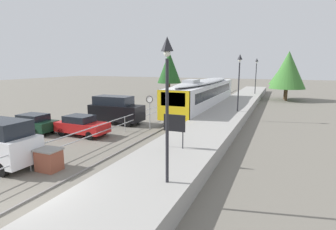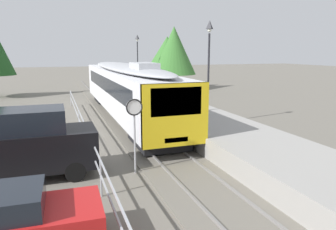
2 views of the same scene
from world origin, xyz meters
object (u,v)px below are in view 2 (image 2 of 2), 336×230
Objects in this scene: commuter_train at (126,87)px; platform_lamp_far_end at (137,50)px; platform_lamp_mid_platform at (209,49)px; parked_hatchback_red at (6,223)px; speed_limit_sign at (134,118)px; parked_van_black at (22,144)px.

commuter_train is 3.57× the size of platform_lamp_far_end.
platform_lamp_mid_platform is 14.84m from parked_hatchback_red.
platform_lamp_far_end is at bearing 90.00° from platform_lamp_mid_platform.
commuter_train is 10.16m from speed_limit_sign.
commuter_train is at bearing 79.59° from speed_limit_sign.
speed_limit_sign is (-6.15, -23.86, -2.50)m from platform_lamp_far_end.
parked_van_black is (-10.00, -5.63, -3.33)m from platform_lamp_mid_platform.
commuter_train is at bearing 140.72° from platform_lamp_mid_platform.
platform_lamp_mid_platform reaches higher than speed_limit_sign.
parked_hatchback_red is at bearing -134.90° from speed_limit_sign.
platform_lamp_mid_platform is 1.09× the size of parked_van_black.
platform_lamp_mid_platform is 9.27m from speed_limit_sign.
platform_lamp_mid_platform is (4.32, -3.53, 2.48)m from commuter_train.
platform_lamp_mid_platform is at bearing 29.40° from parked_van_black.
speed_limit_sign is at bearing -100.41° from commuter_train.
speed_limit_sign is 4.02m from parked_van_black.
platform_lamp_far_end reaches higher than parked_hatchback_red.
parked_hatchback_red is at bearing -109.81° from platform_lamp_far_end.
commuter_train is 3.57× the size of platform_lamp_mid_platform.
parked_hatchback_red is at bearing -112.25° from commuter_train.
commuter_train is at bearing 67.75° from parked_hatchback_red.
commuter_train is 10.81m from parked_van_black.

